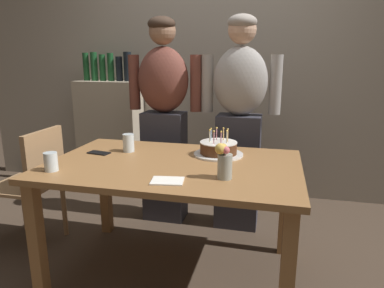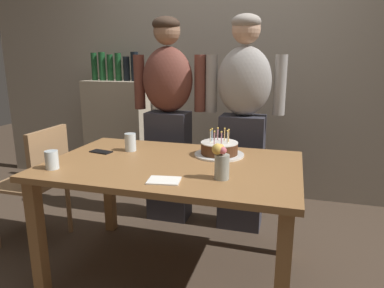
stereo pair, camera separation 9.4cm
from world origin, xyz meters
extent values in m
plane|color=#47382B|center=(0.00, 0.00, 0.00)|extent=(10.00, 10.00, 0.00)
cube|color=#9E9384|center=(0.00, 1.55, 1.30)|extent=(5.20, 0.10, 2.60)
cube|color=olive|center=(0.00, 0.00, 0.72)|extent=(1.50, 0.96, 0.03)
cube|color=olive|center=(-0.68, -0.41, 0.35)|extent=(0.07, 0.07, 0.70)
cube|color=olive|center=(0.68, -0.41, 0.35)|extent=(0.07, 0.07, 0.70)
cube|color=olive|center=(-0.68, 0.41, 0.35)|extent=(0.07, 0.07, 0.70)
cube|color=olive|center=(0.68, 0.41, 0.35)|extent=(0.07, 0.07, 0.70)
cylinder|color=white|center=(0.24, 0.23, 0.75)|extent=(0.32, 0.32, 0.01)
cylinder|color=#512D19|center=(0.24, 0.23, 0.79)|extent=(0.24, 0.24, 0.07)
cylinder|color=silver|center=(0.24, 0.23, 0.83)|extent=(0.24, 0.24, 0.01)
cylinder|color=pink|center=(0.21, 0.18, 0.87)|extent=(0.01, 0.01, 0.07)
sphere|color=#F9C64C|center=(0.21, 0.18, 0.91)|extent=(0.01, 0.01, 0.01)
cylinder|color=pink|center=(0.26, 0.18, 0.87)|extent=(0.01, 0.01, 0.07)
sphere|color=#F9C64C|center=(0.26, 0.18, 0.91)|extent=(0.01, 0.01, 0.01)
cylinder|color=beige|center=(0.29, 0.21, 0.87)|extent=(0.01, 0.01, 0.07)
sphere|color=#F9C64C|center=(0.29, 0.21, 0.91)|extent=(0.01, 0.01, 0.01)
cylinder|color=#EAB266|center=(0.29, 0.26, 0.87)|extent=(0.01, 0.01, 0.07)
sphere|color=#F9C64C|center=(0.29, 0.26, 0.91)|extent=(0.01, 0.01, 0.01)
cylinder|color=#EAB266|center=(0.26, 0.29, 0.87)|extent=(0.01, 0.01, 0.07)
sphere|color=#F9C64C|center=(0.26, 0.29, 0.91)|extent=(0.01, 0.01, 0.01)
cylinder|color=pink|center=(0.21, 0.29, 0.87)|extent=(0.01, 0.01, 0.07)
sphere|color=#F9C64C|center=(0.21, 0.29, 0.91)|extent=(0.01, 0.01, 0.01)
cylinder|color=#93B7DB|center=(0.18, 0.25, 0.87)|extent=(0.01, 0.01, 0.07)
sphere|color=#F9C64C|center=(0.18, 0.25, 0.91)|extent=(0.01, 0.01, 0.01)
cylinder|color=beige|center=(0.18, 0.21, 0.87)|extent=(0.01, 0.01, 0.07)
sphere|color=#F9C64C|center=(0.18, 0.21, 0.91)|extent=(0.01, 0.01, 0.01)
cylinder|color=silver|center=(-0.36, 0.18, 0.80)|extent=(0.08, 0.08, 0.12)
cylinder|color=silver|center=(-0.62, -0.30, 0.79)|extent=(0.07, 0.07, 0.11)
cube|color=black|center=(-0.54, 0.09, 0.74)|extent=(0.15, 0.10, 0.01)
cube|color=white|center=(0.07, -0.32, 0.74)|extent=(0.18, 0.15, 0.01)
cylinder|color=#999E93|center=(0.34, -0.20, 0.81)|extent=(0.08, 0.08, 0.13)
sphere|color=gold|center=(0.33, -0.20, 0.91)|extent=(0.04, 0.04, 0.04)
sphere|color=gold|center=(0.32, -0.21, 0.90)|extent=(0.06, 0.06, 0.06)
sphere|color=#DB6670|center=(0.35, -0.22, 0.90)|extent=(0.04, 0.04, 0.04)
sphere|color=gold|center=(0.34, -0.19, 0.89)|extent=(0.04, 0.04, 0.04)
cube|color=#33333D|center=(-0.31, 0.77, 0.46)|extent=(0.34, 0.23, 0.92)
ellipsoid|color=brown|center=(-0.31, 0.77, 1.18)|extent=(0.41, 0.27, 0.52)
sphere|color=#936B51|center=(-0.31, 0.77, 1.55)|extent=(0.21, 0.21, 0.21)
ellipsoid|color=#38281E|center=(-0.31, 0.75, 1.60)|extent=(0.21, 0.21, 0.12)
cylinder|color=brown|center=(-0.05, 0.80, 1.15)|extent=(0.09, 0.09, 0.44)
cylinder|color=brown|center=(-0.57, 0.80, 1.15)|extent=(0.09, 0.09, 0.44)
cube|color=#33333D|center=(0.31, 0.77, 0.46)|extent=(0.34, 0.23, 0.92)
ellipsoid|color=#9E9993|center=(0.31, 0.77, 1.18)|extent=(0.41, 0.27, 0.52)
sphere|color=tan|center=(0.31, 0.77, 1.55)|extent=(0.21, 0.21, 0.21)
ellipsoid|color=gray|center=(0.31, 0.75, 1.60)|extent=(0.21, 0.21, 0.12)
cylinder|color=#9E9993|center=(0.57, 0.80, 1.15)|extent=(0.09, 0.09, 0.44)
cylinder|color=#9E9993|center=(0.05, 0.80, 1.15)|extent=(0.09, 0.09, 0.44)
cube|color=#A37A51|center=(-1.15, 0.09, 0.46)|extent=(0.42, 0.42, 0.02)
cube|color=#A37A51|center=(-0.96, 0.09, 0.67)|extent=(0.04, 0.40, 0.40)
cylinder|color=#A37A51|center=(-1.33, 0.27, 0.23)|extent=(0.04, 0.04, 0.45)
cylinder|color=#A37A51|center=(-0.97, 0.27, 0.23)|extent=(0.04, 0.04, 0.45)
cylinder|color=#A37A51|center=(-0.97, -0.09, 0.23)|extent=(0.04, 0.04, 0.45)
cube|color=tan|center=(-1.08, 1.33, 0.56)|extent=(0.64, 0.30, 1.12)
cylinder|color=#194723|center=(-1.31, 1.33, 1.26)|extent=(0.06, 0.06, 0.28)
cylinder|color=#194723|center=(-1.22, 1.33, 1.26)|extent=(0.07, 0.07, 0.28)
cylinder|color=#194723|center=(-1.13, 1.33, 1.25)|extent=(0.06, 0.06, 0.26)
cylinder|color=#194723|center=(-1.04, 1.33, 1.26)|extent=(0.06, 0.06, 0.27)
cylinder|color=black|center=(-0.95, 1.33, 1.24)|extent=(0.07, 0.07, 0.24)
cylinder|color=black|center=(-0.86, 1.33, 1.27)|extent=(0.08, 0.08, 0.28)
camera|label=1|loc=(0.59, -1.92, 1.36)|focal=32.77mm
camera|label=2|loc=(0.68, -1.90, 1.36)|focal=32.77mm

